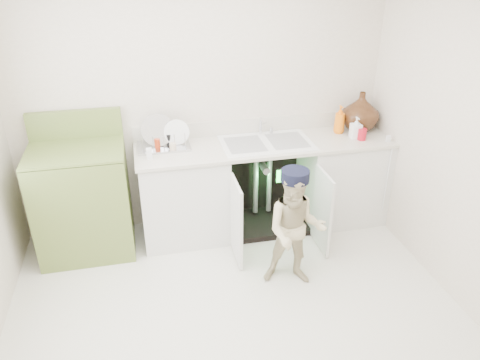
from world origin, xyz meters
name	(u,v)px	position (x,y,z in m)	size (l,w,h in m)	color
ground	(237,314)	(0.00, 0.00, 0.00)	(3.50, 3.50, 0.00)	beige
room_shell	(237,170)	(0.00, 0.00, 1.25)	(6.00, 5.50, 1.26)	beige
counter_run	(270,181)	(0.60, 1.21, 0.49)	(2.44, 1.02, 1.28)	silver
avocado_stove	(83,199)	(-1.16, 1.18, 0.52)	(0.81, 0.65, 1.26)	#5C7031
repair_worker	(295,229)	(0.55, 0.30, 0.52)	(0.58, 0.83, 1.04)	beige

